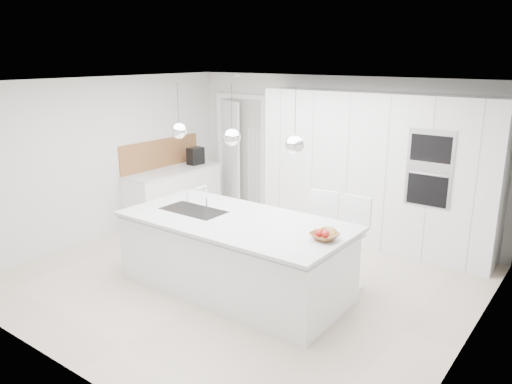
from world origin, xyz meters
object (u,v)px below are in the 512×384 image
Objects in this scene: bar_stool_left at (318,238)px; bar_stool_right at (350,245)px; fruit_bowl at (325,236)px; espresso_machine at (196,156)px; island_base at (233,256)px.

bar_stool_left reaches higher than bar_stool_right.
fruit_bowl is 0.88m from bar_stool_right.
bar_stool_right is at bearing -13.07° from espresso_machine.
island_base is at bearing -176.26° from fruit_bowl.
espresso_machine is at bearing 140.96° from island_base.
island_base is 3.32m from espresso_machine.
island_base is at bearing -141.48° from bar_stool_left.
bar_stool_right is at bearing 94.93° from fruit_bowl.
fruit_bowl is 0.98m from bar_stool_left.
bar_stool_left is (0.70, 0.84, 0.15)m from island_base.
espresso_machine is 0.27× the size of bar_stool_right.
espresso_machine is at bearing 147.77° from bar_stool_left.
island_base is 1.44m from bar_stool_right.
bar_stool_right is (3.66, -1.18, -0.48)m from espresso_machine.
fruit_bowl is at bearing -84.98° from bar_stool_right.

